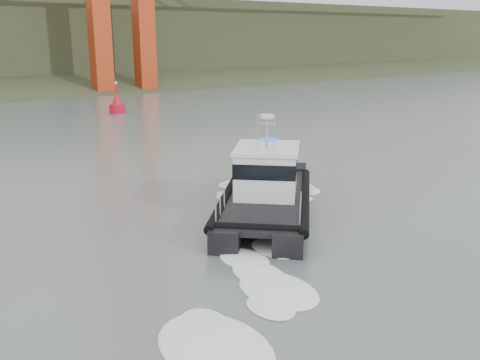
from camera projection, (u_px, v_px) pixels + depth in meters
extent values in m
plane|color=#505F5A|center=(379.00, 283.00, 21.47)|extent=(400.00, 400.00, 0.00)
cube|color=black|center=(239.00, 206.00, 29.57)|extent=(9.04, 9.65, 1.29)
cube|color=black|center=(292.00, 208.00, 29.22)|extent=(9.04, 9.65, 1.29)
cube|color=black|center=(265.00, 201.00, 28.74)|extent=(10.08, 10.43, 0.27)
cube|color=white|center=(267.00, 172.00, 29.42)|extent=(4.99, 5.03, 2.47)
cube|color=black|center=(267.00, 164.00, 29.30)|extent=(5.09, 5.12, 0.81)
cube|color=white|center=(267.00, 148.00, 29.07)|extent=(5.30, 5.34, 0.17)
cylinder|color=#989CA0|center=(267.00, 133.00, 28.53)|extent=(0.17, 0.17, 1.94)
cylinder|color=white|center=(267.00, 116.00, 28.29)|extent=(0.75, 0.75, 0.19)
cylinder|color=red|center=(118.00, 110.00, 67.69)|extent=(2.02, 2.02, 1.35)
cone|color=red|center=(117.00, 99.00, 67.33)|extent=(1.57, 1.57, 2.02)
cylinder|color=red|center=(116.00, 88.00, 66.98)|extent=(0.18, 0.18, 1.12)
sphere|color=#E5D87F|center=(116.00, 83.00, 66.80)|extent=(0.34, 0.34, 0.34)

